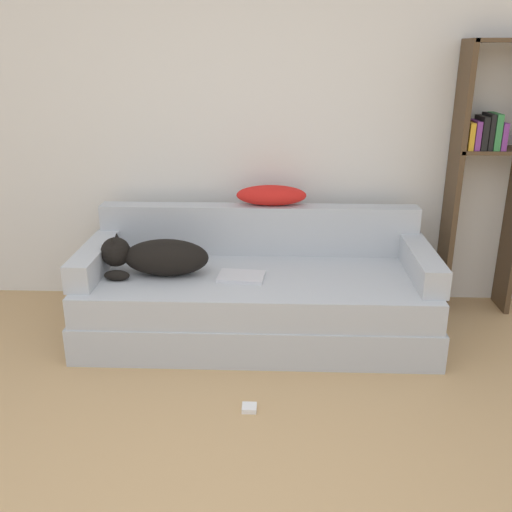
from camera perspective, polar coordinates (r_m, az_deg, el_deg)
The scene contains 10 objects.
wall_back at distance 4.01m, azimuth -1.76°, elevation 14.34°, with size 8.14×0.06×2.70m.
couch at distance 3.66m, azimuth 0.06°, elevation -4.85°, with size 2.18×0.93×0.42m.
couch_backrest at distance 3.89m, azimuth 0.28°, elevation 2.69°, with size 2.14×0.15×0.33m.
couch_arm_left at distance 3.71m, azimuth -15.82°, elevation -0.29°, with size 0.15×0.74×0.17m.
couch_arm_right at distance 3.65m, azimuth 16.24°, elevation -0.72°, with size 0.15×0.74×0.17m.
dog at distance 3.56m, azimuth -9.96°, elevation -0.05°, with size 0.67×0.27×0.26m.
laptop at distance 3.50m, azimuth -1.48°, elevation -2.04°, with size 0.30×0.23×0.02m.
throw_pillow at distance 3.84m, azimuth 1.54°, elevation 6.09°, with size 0.47×0.18×0.14m.
bookshelf at distance 4.10m, azimuth 22.12°, elevation 8.46°, with size 0.47×0.26×1.81m.
power_adapter at distance 3.02m, azimuth -0.68°, elevation -14.95°, with size 0.07×0.07×0.03m.
Camera 1 is at (0.27, -1.39, 1.74)m, focal length 40.00 mm.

